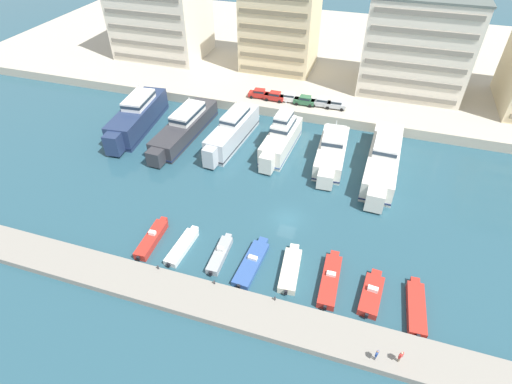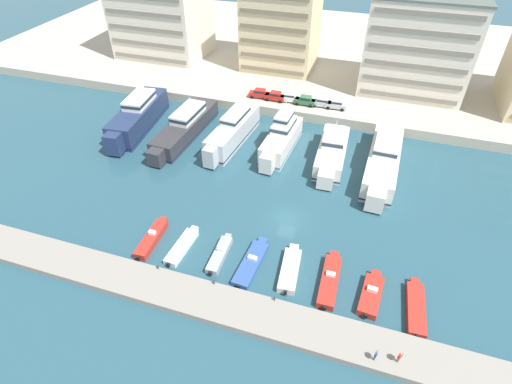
# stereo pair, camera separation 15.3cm
# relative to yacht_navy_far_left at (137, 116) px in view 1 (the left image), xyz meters

# --- Properties ---
(ground_plane) EXTENTS (400.00, 400.00, 0.00)m
(ground_plane) POSITION_rel_yacht_navy_far_left_xyz_m (33.10, -16.00, -2.43)
(ground_plane) COLOR #285160
(quay_promenade) EXTENTS (180.00, 70.00, 1.92)m
(quay_promenade) POSITION_rel_yacht_navy_far_left_xyz_m (33.10, 46.79, -1.47)
(quay_promenade) COLOR #BCB29E
(quay_promenade) RESTS_ON ground
(pier_dock) EXTENTS (120.00, 4.94, 0.87)m
(pier_dock) POSITION_rel_yacht_navy_far_left_xyz_m (33.10, -32.44, -1.99)
(pier_dock) COLOR gray
(pier_dock) RESTS_ON ground
(yacht_navy_far_left) EXTENTS (6.38, 20.44, 7.58)m
(yacht_navy_far_left) POSITION_rel_yacht_navy_far_left_xyz_m (0.00, 0.00, 0.00)
(yacht_navy_far_left) COLOR navy
(yacht_navy_far_left) RESTS_ON ground
(yacht_charcoal_left) EXTENTS (5.38, 21.55, 6.44)m
(yacht_charcoal_left) POSITION_rel_yacht_navy_far_left_xyz_m (9.61, 0.13, -0.56)
(yacht_charcoal_left) COLOR #333338
(yacht_charcoal_left) RESTS_ON ground
(yacht_silver_mid_left) EXTENTS (5.15, 18.35, 7.18)m
(yacht_silver_mid_left) POSITION_rel_yacht_navy_far_left_xyz_m (18.73, 0.61, -0.17)
(yacht_silver_mid_left) COLOR silver
(yacht_silver_mid_left) RESTS_ON ground
(yacht_ivory_center_left) EXTENTS (4.71, 15.66, 8.41)m
(yacht_ivory_center_left) POSITION_rel_yacht_navy_far_left_xyz_m (27.59, 0.86, -0.03)
(yacht_ivory_center_left) COLOR silver
(yacht_ivory_center_left) RESTS_ON ground
(yacht_ivory_center) EXTENTS (5.02, 16.58, 6.48)m
(yacht_ivory_center) POSITION_rel_yacht_navy_far_left_xyz_m (36.53, 0.36, -0.58)
(yacht_ivory_center) COLOR silver
(yacht_ivory_center) RESTS_ON ground
(yacht_ivory_center_right) EXTENTS (5.43, 22.48, 6.87)m
(yacht_ivory_center_right) POSITION_rel_yacht_navy_far_left_xyz_m (44.88, 0.36, -0.36)
(yacht_ivory_center_right) COLOR silver
(yacht_ivory_center_right) RESTS_ON ground
(motorboat_red_far_left) EXTENTS (1.89, 7.74, 1.55)m
(motorboat_red_far_left) POSITION_rel_yacht_navy_far_left_xyz_m (17.02, -25.68, -1.87)
(motorboat_red_far_left) COLOR red
(motorboat_red_far_left) RESTS_ON ground
(motorboat_white_left) EXTENTS (2.11, 7.34, 0.84)m
(motorboat_white_left) POSITION_rel_yacht_navy_far_left_xyz_m (21.40, -25.60, -2.03)
(motorboat_white_left) COLOR white
(motorboat_white_left) RESTS_ON ground
(motorboat_grey_mid_left) EXTENTS (1.66, 6.97, 1.43)m
(motorboat_grey_mid_left) POSITION_rel_yacht_navy_far_left_xyz_m (26.65, -25.43, -1.95)
(motorboat_grey_mid_left) COLOR #9EA3A8
(motorboat_grey_mid_left) RESTS_ON ground
(motorboat_blue_center_left) EXTENTS (2.65, 8.67, 1.09)m
(motorboat_blue_center_left) POSITION_rel_yacht_navy_far_left_xyz_m (30.89, -25.39, -2.07)
(motorboat_blue_center_left) COLOR #33569E
(motorboat_blue_center_left) RESTS_ON ground
(motorboat_cream_center) EXTENTS (2.72, 7.78, 0.94)m
(motorboat_cream_center) POSITION_rel_yacht_navy_far_left_xyz_m (35.79, -25.03, -1.96)
(motorboat_cream_center) COLOR beige
(motorboat_cream_center) RESTS_ON ground
(motorboat_red_center_right) EXTENTS (2.20, 8.78, 1.34)m
(motorboat_red_center_right) POSITION_rel_yacht_navy_far_left_xyz_m (40.72, -25.16, -1.93)
(motorboat_red_center_right) COLOR red
(motorboat_red_center_right) RESTS_ON ground
(motorboat_red_mid_right) EXTENTS (2.66, 6.96, 1.42)m
(motorboat_red_mid_right) POSITION_rel_yacht_navy_far_left_xyz_m (45.65, -25.73, -1.94)
(motorboat_red_mid_right) COLOR red
(motorboat_red_mid_right) RESTS_ON ground
(motorboat_red_right) EXTENTS (2.24, 8.08, 0.91)m
(motorboat_red_right) POSITION_rel_yacht_navy_far_left_xyz_m (50.61, -26.02, -1.98)
(motorboat_red_right) COLOR red
(motorboat_red_right) RESTS_ON ground
(car_red_far_left) EXTENTS (4.19, 2.12, 1.80)m
(car_red_far_left) POSITION_rel_yacht_navy_far_left_xyz_m (19.09, 15.32, 0.46)
(car_red_far_left) COLOR red
(car_red_far_left) RESTS_ON quay_promenade
(car_red_left) EXTENTS (4.13, 1.98, 1.80)m
(car_red_left) POSITION_rel_yacht_navy_far_left_xyz_m (22.42, 15.10, 0.46)
(car_red_left) COLOR red
(car_red_left) RESTS_ON quay_promenade
(car_white_mid_left) EXTENTS (4.16, 2.05, 1.80)m
(car_white_mid_left) POSITION_rel_yacht_navy_far_left_xyz_m (25.29, 15.48, 0.46)
(car_white_mid_left) COLOR white
(car_white_mid_left) RESTS_ON quay_promenade
(car_green_center_left) EXTENTS (4.12, 1.96, 1.80)m
(car_green_center_left) POSITION_rel_yacht_navy_far_left_xyz_m (28.59, 15.13, 0.46)
(car_green_center_left) COLOR #2D6642
(car_green_center_left) RESTS_ON quay_promenade
(car_silver_center) EXTENTS (4.13, 1.98, 1.80)m
(car_silver_center) POSITION_rel_yacht_navy_far_left_xyz_m (31.93, 15.45, 0.46)
(car_silver_center) COLOR #B7BCC1
(car_silver_center) RESTS_ON quay_promenade
(car_silver_center_right) EXTENTS (4.16, 2.04, 1.80)m
(car_silver_center_right) POSITION_rel_yacht_navy_far_left_xyz_m (34.71, 15.42, 0.46)
(car_silver_center_right) COLOR #B7BCC1
(car_silver_center_right) RESTS_ON quay_promenade
(apartment_block_far_left) EXTENTS (20.75, 16.02, 25.50)m
(apartment_block_far_left) POSITION_rel_yacht_navy_far_left_xyz_m (-10.56, 31.59, 11.28)
(apartment_block_far_left) COLOR silver
(apartment_block_far_left) RESTS_ON quay_promenade
(apartment_block_left) EXTENTS (16.02, 13.37, 23.54)m
(apartment_block_left) POSITION_rel_yacht_navy_far_left_xyz_m (18.62, 32.51, 10.32)
(apartment_block_left) COLOR beige
(apartment_block_left) RESTS_ON quay_promenade
(apartment_block_mid_left) EXTENTS (20.32, 14.54, 20.97)m
(apartment_block_mid_left) POSITION_rel_yacht_navy_far_left_xyz_m (47.66, 28.76, 9.02)
(apartment_block_mid_left) COLOR silver
(apartment_block_mid_left) RESTS_ON quay_promenade
(pedestrian_near_edge) EXTENTS (0.46, 0.53, 1.67)m
(pedestrian_near_edge) POSITION_rel_yacht_navy_far_left_xyz_m (48.89, -33.39, -0.57)
(pedestrian_near_edge) COLOR #7A6B56
(pedestrian_near_edge) RESTS_ON pier_dock
(pedestrian_mid_deck) EXTENTS (0.34, 0.57, 1.55)m
(pedestrian_mid_deck) POSITION_rel_yacht_navy_far_left_xyz_m (46.65, -33.89, -0.64)
(pedestrian_mid_deck) COLOR #4C515B
(pedestrian_mid_deck) RESTS_ON pier_dock
(bollard_west) EXTENTS (0.20, 0.20, 0.61)m
(bollard_west) POSITION_rel_yacht_navy_far_left_xyz_m (20.49, -30.21, -1.23)
(bollard_west) COLOR #2D2D33
(bollard_west) RESTS_ON pier_dock
(bollard_west_mid) EXTENTS (0.20, 0.20, 0.61)m
(bollard_west_mid) POSITION_rel_yacht_navy_far_left_xyz_m (27.87, -30.21, -1.23)
(bollard_west_mid) COLOR #2D2D33
(bollard_west_mid) RESTS_ON pier_dock
(bollard_east_mid) EXTENTS (0.20, 0.20, 0.61)m
(bollard_east_mid) POSITION_rel_yacht_navy_far_left_xyz_m (35.24, -30.21, -1.23)
(bollard_east_mid) COLOR #2D2D33
(bollard_east_mid) RESTS_ON pier_dock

